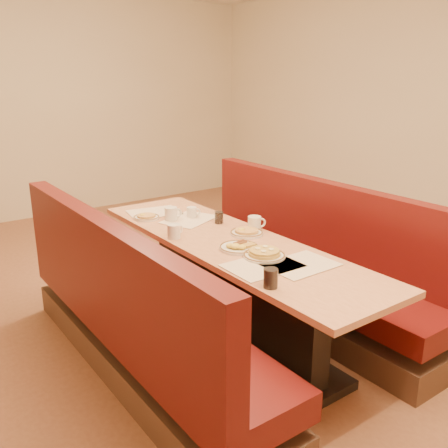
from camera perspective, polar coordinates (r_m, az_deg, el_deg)
ground at (r=3.69m, az=0.67°, el=-12.97°), size 8.00×8.00×0.00m
room_envelope at (r=3.19m, az=0.80°, el=18.54°), size 6.04×8.04×2.82m
diner_table at (r=3.52m, az=0.70°, el=-7.70°), size 0.70×2.50×0.75m
booth_left at (r=3.19m, az=-10.13°, el=-11.05°), size 0.55×2.50×1.05m
booth_right at (r=3.97m, az=9.24°, el=-5.15°), size 0.55×2.50×1.05m
placemat_near_left at (r=2.96m, az=4.43°, el=-4.76°), size 0.43×0.33×0.00m
placemat_near_right at (r=3.00m, az=8.75°, el=-4.60°), size 0.41×0.31×0.00m
placemat_far_left at (r=4.08m, az=-8.00°, el=1.35°), size 0.45×0.37×0.00m
placemat_far_right at (r=3.85m, az=-3.99°, el=0.54°), size 0.49×0.44×0.00m
pancake_plate at (r=3.09m, az=4.63°, el=-3.47°), size 0.26×0.26×0.06m
eggs_plate at (r=3.22m, az=1.73°, el=-2.64°), size 0.26×0.26×0.05m
extra_plate_mid at (r=3.50m, az=2.59°, el=-0.95°), size 0.24×0.24×0.05m
extra_plate_far at (r=3.92m, az=-8.87°, el=0.81°), size 0.20×0.20×0.04m
coffee_mug_a at (r=3.59m, az=3.55°, el=0.11°), size 0.13×0.10×0.10m
coffee_mug_b at (r=3.44m, az=-5.71°, el=-0.78°), size 0.13×0.09×0.10m
coffee_mug_c at (r=3.91m, az=-3.67°, el=1.37°), size 0.11×0.08×0.08m
coffee_mug_d at (r=3.84m, az=-6.01°, el=1.19°), size 0.14×0.10×0.10m
soda_tumbler_near at (r=2.66m, az=5.35°, el=-6.18°), size 0.08×0.08×0.11m
soda_tumbler_mid at (r=3.75m, az=-0.57°, el=0.74°), size 0.06×0.06×0.09m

